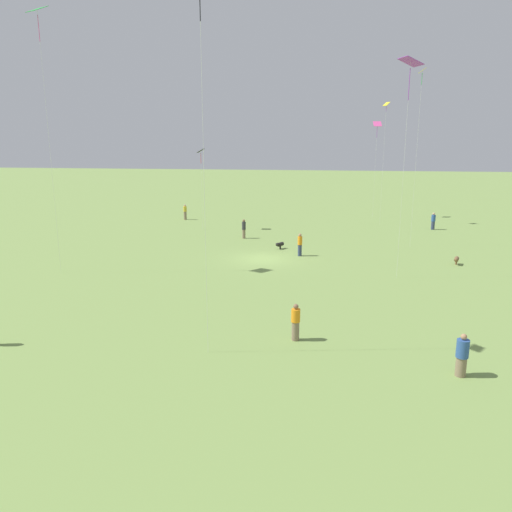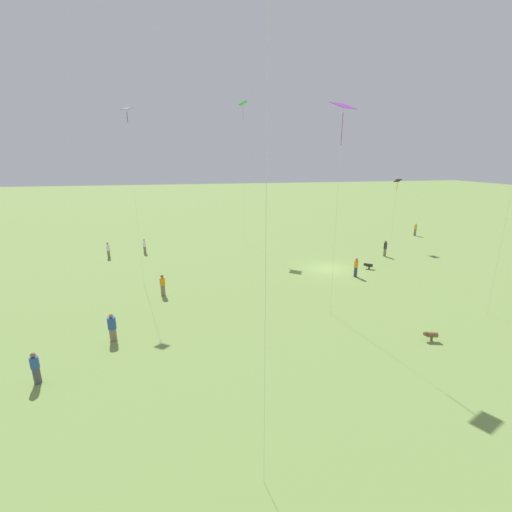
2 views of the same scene
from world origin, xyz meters
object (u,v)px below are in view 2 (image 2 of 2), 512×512
at_px(person_5, 385,248).
at_px(kite_6, 128,123).
at_px(person_8, 356,267).
at_px(kite_0, 268,3).
at_px(dog_1, 368,265).
at_px(person_7, 108,250).
at_px(dog_0, 430,335).
at_px(person_2, 144,246).
at_px(kite_7, 397,183).
at_px(person_6, 35,368).
at_px(person_1, 163,285).
at_px(kite_4, 243,110).
at_px(kite_1, 343,113).
at_px(person_4, 415,229).
at_px(person_0, 112,327).

relative_size(person_5, kite_6, 0.12).
distance_m(person_8, kite_0, 26.26).
height_order(person_5, kite_6, kite_6).
relative_size(kite_6, dog_1, 16.64).
xyz_separation_m(person_7, dog_0, (-22.41, 23.05, -0.47)).
bearing_deg(person_2, kite_7, 15.78).
bearing_deg(dog_1, kite_0, 173.48).
distance_m(person_6, kite_0, 17.91).
distance_m(person_1, person_5, 24.65).
bearing_deg(kite_4, kite_1, 74.66).
height_order(person_7, kite_7, kite_7).
bearing_deg(kite_4, person_6, 40.47).
bearing_deg(person_5, kite_0, -46.26).
bearing_deg(person_7, dog_1, 70.28).
bearing_deg(person_5, person_8, -56.35).
bearing_deg(kite_4, person_7, -4.39).
bearing_deg(kite_0, person_4, 107.10).
xyz_separation_m(person_7, kite_7, (-34.17, 0.75, 6.75)).
bearing_deg(person_7, kite_6, 27.60).
height_order(person_6, person_8, person_8).
bearing_deg(person_6, person_4, 1.36).
distance_m(person_0, person_8, 21.22).
bearing_deg(dog_0, person_1, 73.70).
bearing_deg(kite_4, person_8, 94.73).
bearing_deg(person_6, kite_1, -17.51).
relative_size(person_2, kite_6, 0.12).
height_order(person_0, person_5, person_5).
distance_m(person_2, kite_1, 27.07).
height_order(person_4, kite_6, kite_6).
bearing_deg(person_1, person_7, 7.27).
distance_m(person_5, person_6, 33.70).
bearing_deg(dog_1, kite_6, 118.30).
distance_m(kite_0, dog_1, 29.04).
distance_m(person_0, dog_0, 19.06).
relative_size(person_4, dog_1, 2.04).
bearing_deg(person_4, person_7, -32.50).
height_order(kite_0, kite_6, kite_0).
distance_m(kite_1, dog_1, 17.38).
xyz_separation_m(person_4, kite_6, (35.83, 11.70, 12.38)).
bearing_deg(kite_4, kite_7, 142.95).
xyz_separation_m(person_8, kite_0, (13.11, 18.64, 13.06)).
bearing_deg(person_1, person_2, -8.75).
xyz_separation_m(person_0, person_5, (-26.35, -13.23, 0.06)).
height_order(person_4, person_7, person_4).
xyz_separation_m(person_2, person_7, (3.72, 1.03, 0.02)).
bearing_deg(kite_1, dog_0, -25.33).
relative_size(person_7, kite_0, 0.11).
relative_size(person_1, person_7, 1.00).
bearing_deg(dog_0, kite_4, 30.32).
relative_size(dog_0, dog_1, 0.98).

